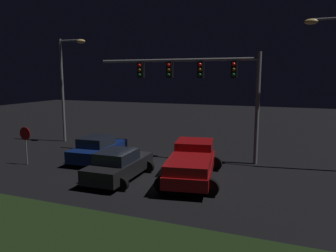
# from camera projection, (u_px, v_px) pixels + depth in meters

# --- Properties ---
(ground_plane) EXTENTS (80.00, 80.00, 0.00)m
(ground_plane) POSITION_uv_depth(u_px,v_px,m) (144.00, 165.00, 18.75)
(ground_plane) COLOR black
(grass_median) EXTENTS (24.93, 6.65, 0.10)m
(grass_median) POSITION_uv_depth(u_px,v_px,m) (0.00, 249.00, 9.59)
(grass_median) COLOR black
(grass_median) RESTS_ON ground_plane
(pickup_truck) EXTENTS (3.51, 5.67, 1.80)m
(pickup_truck) POSITION_uv_depth(u_px,v_px,m) (192.00, 160.00, 15.97)
(pickup_truck) COLOR maroon
(pickup_truck) RESTS_ON ground_plane
(car_sedan) EXTENTS (2.65, 4.50, 1.51)m
(car_sedan) POSITION_uv_depth(u_px,v_px,m) (98.00, 149.00, 19.71)
(car_sedan) COLOR navy
(car_sedan) RESTS_ON ground_plane
(car_sedan_far) EXTENTS (2.54, 4.43, 1.51)m
(car_sedan_far) POSITION_uv_depth(u_px,v_px,m) (119.00, 165.00, 16.11)
(car_sedan_far) COLOR black
(car_sedan_far) RESTS_ON ground_plane
(traffic_signal_gantry) EXTENTS (10.32, 0.56, 6.50)m
(traffic_signal_gantry) POSITION_uv_depth(u_px,v_px,m) (201.00, 78.00, 19.48)
(traffic_signal_gantry) COLOR slate
(traffic_signal_gantry) RESTS_ON ground_plane
(street_lamp_left) EXTENTS (2.35, 0.44, 7.92)m
(street_lamp_left) POSITION_uv_depth(u_px,v_px,m) (67.00, 78.00, 24.77)
(street_lamp_left) COLOR slate
(street_lamp_left) RESTS_ON ground_plane
(stop_sign) EXTENTS (0.76, 0.08, 2.23)m
(stop_sign) POSITION_uv_depth(u_px,v_px,m) (25.00, 138.00, 18.65)
(stop_sign) COLOR slate
(stop_sign) RESTS_ON ground_plane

